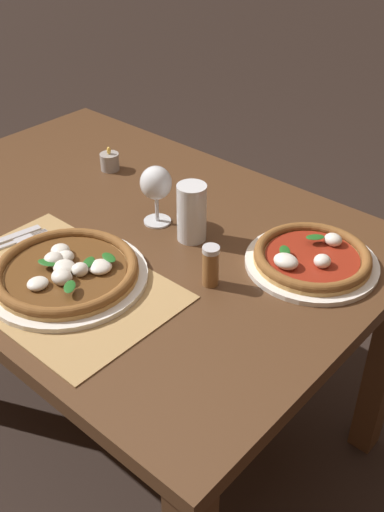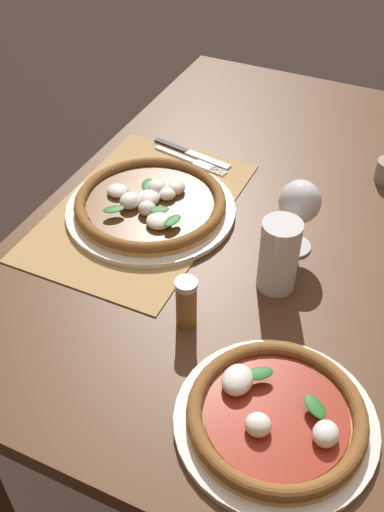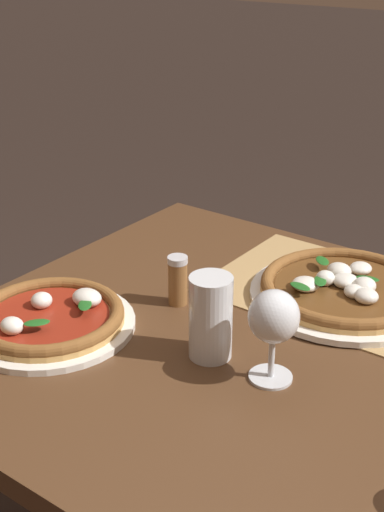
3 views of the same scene
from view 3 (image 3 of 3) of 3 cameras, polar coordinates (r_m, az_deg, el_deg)
name	(u,v)px [view 3 (image 3 of 3)]	position (r m, az deg, el deg)	size (l,w,h in m)	color
dining_table	(329,424)	(1.24, 10.92, -13.03)	(1.34, 0.93, 0.74)	#4C301C
paper_placemat	(348,294)	(1.42, 12.39, -2.99)	(0.52, 0.34, 0.00)	#A88451
pizza_near	(344,289)	(1.39, 12.09, -2.59)	(0.36, 0.36, 0.05)	silver
pizza_far	(49,318)	(1.29, -11.35, -4.90)	(0.31, 0.31, 0.05)	silver
wine_glass	(274,320)	(1.09, 6.55, -5.14)	(0.08, 0.08, 0.16)	silver
pint_glass	(211,319)	(1.16, 1.50, -5.05)	(0.07, 0.07, 0.15)	silver
pepper_shaker	(178,280)	(1.33, -1.15, -1.94)	(0.04, 0.04, 0.10)	brown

